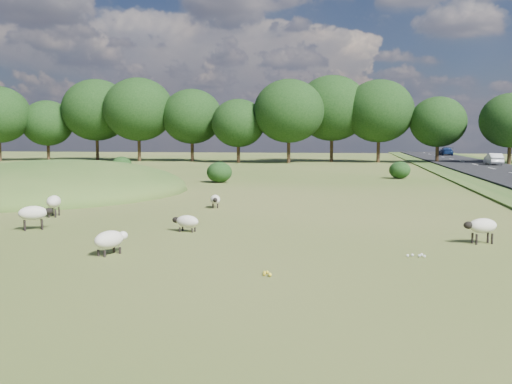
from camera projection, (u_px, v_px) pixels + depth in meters
ground at (266, 184)px, 41.19m from camera, size 160.00×160.00×0.00m
mound at (56, 192)px, 35.35m from camera, size 16.00×20.00×4.00m
treeline at (299, 113)px, 75.49m from camera, size 96.28×14.66×11.70m
shrubs at (227, 169)px, 47.74m from camera, size 27.13×11.27×1.55m
sheep_0 at (34, 213)px, 20.95m from camera, size 1.24×1.02×0.89m
sheep_1 at (215, 200)px, 27.50m from camera, size 0.67×1.13×0.63m
sheep_2 at (187, 221)px, 20.56m from camera, size 1.07×0.61×0.60m
sheep_3 at (482, 226)px, 18.23m from camera, size 1.19×0.80×0.83m
sheep_4 at (110, 239)px, 16.56m from camera, size 0.89×1.28×0.71m
sheep_5 at (54, 202)px, 24.47m from camera, size 0.80×1.32×0.92m
car_0 at (494, 159)px, 64.58m from camera, size 1.38×3.96×1.30m
car_5 at (446, 151)px, 97.78m from camera, size 1.90×4.68×1.36m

